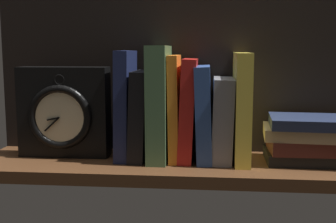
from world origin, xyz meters
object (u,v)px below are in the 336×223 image
book_green_romantic (159,103)px  book_stack_side (308,139)px  book_navy_bierce (126,105)px  framed_clock (64,113)px  book_yellow_seinlanguage (242,107)px  book_blue_modern (204,113)px  book_red_requiem (188,110)px  book_black_skeptic (141,115)px  book_orange_pandolfini (175,108)px  book_gray_chess (222,119)px

book_green_romantic → book_stack_side: bearing=-1.3°
book_navy_bierce → book_green_romantic: bearing=-0.0°
book_navy_bierce → framed_clock: bearing=-179.4°
book_yellow_seinlanguage → book_stack_side: book_yellow_seinlanguage is taller
book_green_romantic → book_yellow_seinlanguage: bearing=0.0°
book_green_romantic → book_blue_modern: (9.48, 0.00, -2.11)cm
book_green_romantic → book_blue_modern: bearing=0.0°
book_red_requiem → book_blue_modern: 3.42cm
framed_clock → book_navy_bierce: bearing=0.6°
book_green_romantic → book_black_skeptic: bearing=180.0°
book_navy_bierce → book_stack_side: bearing=-1.0°
book_stack_side → book_red_requiem: bearing=178.4°
book_orange_pandolfini → book_gray_chess: bearing=0.0°
book_navy_bierce → framed_clock: book_navy_bierce is taller
book_orange_pandolfini → book_red_requiem: size_ratio=1.04×
book_red_requiem → book_stack_side: size_ratio=1.11×
book_yellow_seinlanguage → framed_clock: 38.51cm
book_gray_chess → framed_clock: framed_clock is taller
book_navy_bierce → book_red_requiem: book_navy_bierce is taller
book_navy_bierce → book_stack_side: 39.02cm
book_blue_modern → book_gray_chess: (3.97, 0.00, -1.26)cm
book_black_skeptic → book_green_romantic: book_green_romantic is taller
book_red_requiem → book_navy_bierce: bearing=180.0°
book_navy_bierce → book_orange_pandolfini: bearing=-0.0°
book_navy_bierce → book_black_skeptic: 3.97cm
book_green_romantic → book_gray_chess: bearing=0.0°
book_gray_chess → book_yellow_seinlanguage: size_ratio=0.77×
book_black_skeptic → book_blue_modern: size_ratio=0.94×
book_black_skeptic → book_blue_modern: bearing=0.0°
book_red_requiem → book_blue_modern: bearing=0.0°
book_green_romantic → book_gray_chess: (13.45, 0.00, -3.37)cm
book_black_skeptic → framed_clock: framed_clock is taller
book_red_requiem → book_blue_modern: book_red_requiem is taller
book_orange_pandolfini → framed_clock: size_ratio=1.13×
book_green_romantic → book_gray_chess: size_ratio=1.39×
book_yellow_seinlanguage → framed_clock: (-38.47, -0.16, -1.64)cm
book_navy_bierce → book_black_skeptic: book_navy_bierce is taller
book_red_requiem → book_orange_pandolfini: bearing=180.0°
book_yellow_seinlanguage → book_stack_side: bearing=-2.8°
book_green_romantic → book_yellow_seinlanguage: 17.44cm
book_black_skeptic → book_blue_modern: (13.46, 0.00, 0.56)cm
book_blue_modern → book_yellow_seinlanguage: 8.06cm
book_navy_bierce → book_gray_chess: 20.97cm
book_black_skeptic → book_orange_pandolfini: size_ratio=0.85×
book_green_romantic → book_red_requiem: 6.30cm
book_black_skeptic → book_green_romantic: bearing=0.0°
book_navy_bierce → book_blue_modern: book_navy_bierce is taller
book_stack_side → framed_clock: bearing=179.4°
book_gray_chess → book_stack_side: book_gray_chess is taller
book_gray_chess → book_orange_pandolfini: bearing=180.0°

